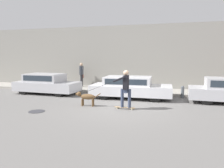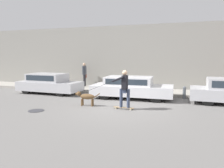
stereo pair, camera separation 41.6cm
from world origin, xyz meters
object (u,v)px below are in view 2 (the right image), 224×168
object	(u,v)px
parked_car_0	(49,84)
pedestrian_with_bag	(84,73)
fire_hydrant	(184,92)
parked_car_1	(131,87)
dog	(86,97)
skateboarder	(124,87)

from	to	relation	value
parked_car_0	pedestrian_with_bag	bearing A→B (deg)	69.55
parked_car_0	fire_hydrant	world-z (taller)	parked_car_0
parked_car_1	dog	size ratio (longest dim) A/B	3.69
parked_car_1	pedestrian_with_bag	size ratio (longest dim) A/B	2.64
pedestrian_with_bag	fire_hydrant	xyz separation A→B (m)	(6.95, -1.98, -0.74)
skateboarder	pedestrian_with_bag	distance (m)	7.02
skateboarder	dog	bearing A→B (deg)	-2.78
parked_car_0	pedestrian_with_bag	world-z (taller)	pedestrian_with_bag
parked_car_1	dog	distance (m)	2.97
dog	fire_hydrant	world-z (taller)	fire_hydrant
dog	pedestrian_with_bag	bearing A→B (deg)	-66.60
dog	pedestrian_with_bag	distance (m)	5.93
dog	fire_hydrant	xyz separation A→B (m)	(4.36, 3.31, -0.07)
parked_car_1	pedestrian_with_bag	world-z (taller)	pedestrian_with_bag
pedestrian_with_bag	dog	bearing A→B (deg)	-70.66
parked_car_0	pedestrian_with_bag	distance (m)	3.02
skateboarder	fire_hydrant	bearing A→B (deg)	-124.95
dog	skateboarder	bearing A→B (deg)	173.62
parked_car_0	parked_car_1	world-z (taller)	parked_car_0
skateboarder	fire_hydrant	distance (m)	4.27
dog	fire_hydrant	bearing A→B (deg)	-145.54
parked_car_1	parked_car_0	bearing A→B (deg)	177.83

